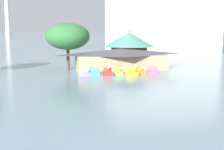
% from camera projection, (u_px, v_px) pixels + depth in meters
% --- Properties ---
extents(pedal_boat_lavender, '(1.95, 2.72, 1.53)m').
position_uv_depth(pedal_boat_lavender, '(85.00, 73.00, 55.55)').
color(pedal_boat_lavender, '#B299D8').
rests_on(pedal_boat_lavender, ground).
extents(pedal_boat_cyan, '(1.66, 3.02, 1.83)m').
position_uv_depth(pedal_boat_cyan, '(94.00, 72.00, 56.35)').
color(pedal_boat_cyan, '#4CB7CC').
rests_on(pedal_boat_cyan, ground).
extents(pedal_boat_red, '(1.82, 2.72, 1.75)m').
position_uv_depth(pedal_boat_red, '(108.00, 72.00, 55.65)').
color(pedal_boat_red, red).
rests_on(pedal_boat_red, ground).
extents(pedal_boat_lime, '(2.14, 3.03, 1.47)m').
position_uv_depth(pedal_boat_lime, '(119.00, 71.00, 57.22)').
color(pedal_boat_lime, '#8CCC3F').
rests_on(pedal_boat_lime, ground).
extents(pedal_boat_yellow, '(2.04, 2.84, 1.76)m').
position_uv_depth(pedal_boat_yellow, '(132.00, 72.00, 55.86)').
color(pedal_boat_yellow, yellow).
rests_on(pedal_boat_yellow, ground).
extents(pedal_boat_orange, '(1.77, 2.71, 1.43)m').
position_uv_depth(pedal_boat_orange, '(139.00, 71.00, 58.03)').
color(pedal_boat_orange, orange).
rests_on(pedal_boat_orange, ground).
extents(pedal_boat_pink, '(1.89, 2.42, 1.70)m').
position_uv_depth(pedal_boat_pink, '(152.00, 70.00, 58.37)').
color(pedal_boat_pink, pink).
rests_on(pedal_boat_pink, ground).
extents(boathouse, '(20.44, 9.09, 4.42)m').
position_uv_depth(boathouse, '(121.00, 58.00, 64.34)').
color(boathouse, tan).
rests_on(boathouse, ground).
extents(green_roof_pavilion, '(11.89, 11.89, 8.49)m').
position_uv_depth(green_roof_pavilion, '(129.00, 46.00, 71.62)').
color(green_roof_pavilion, '#993328').
rests_on(green_roof_pavilion, ground).
extents(shoreline_tree_mid, '(9.26, 9.26, 9.86)m').
position_uv_depth(shoreline_tree_mid, '(68.00, 36.00, 62.37)').
color(shoreline_tree_mid, brown).
rests_on(shoreline_tree_mid, ground).
extents(background_building_block, '(39.00, 20.06, 25.36)m').
position_uv_depth(background_building_block, '(162.00, 18.00, 108.98)').
color(background_building_block, silver).
rests_on(background_building_block, ground).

